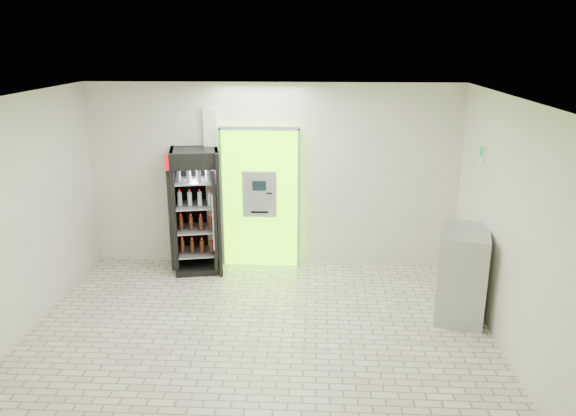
{
  "coord_description": "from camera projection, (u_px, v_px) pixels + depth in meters",
  "views": [
    {
      "loc": [
        0.7,
        -6.35,
        3.64
      ],
      "look_at": [
        0.31,
        1.2,
        1.36
      ],
      "focal_mm": 35.0,
      "sensor_mm": 36.0,
      "label": 1
    }
  ],
  "objects": [
    {
      "name": "steel_cabinet",
      "position": [
        462.0,
        274.0,
        7.54
      ],
      "size": [
        0.84,
        1.05,
        1.23
      ],
      "rotation": [
        0.0,
        0.0,
        -0.26
      ],
      "color": "#A1A3A8",
      "rests_on": "ground"
    },
    {
      "name": "room_shell",
      "position": [
        256.0,
        198.0,
        6.62
      ],
      "size": [
        6.0,
        6.0,
        6.0
      ],
      "color": "silver",
      "rests_on": "ground"
    },
    {
      "name": "ground",
      "position": [
        259.0,
        336.0,
        7.16
      ],
      "size": [
        6.0,
        6.0,
        0.0
      ],
      "primitive_type": "plane",
      "color": "beige",
      "rests_on": "ground"
    },
    {
      "name": "exit_sign",
      "position": [
        482.0,
        154.0,
        7.74
      ],
      "size": [
        0.02,
        0.22,
        0.26
      ],
      "color": "white",
      "rests_on": "room_shell"
    },
    {
      "name": "atm_assembly",
      "position": [
        260.0,
        197.0,
        9.13
      ],
      "size": [
        1.3,
        0.24,
        2.33
      ],
      "color": "#66FE00",
      "rests_on": "ground"
    },
    {
      "name": "pillar",
      "position": [
        213.0,
        188.0,
        9.17
      ],
      "size": [
        0.22,
        0.11,
        2.6
      ],
      "color": "silver",
      "rests_on": "ground"
    },
    {
      "name": "beverage_cooler",
      "position": [
        197.0,
        213.0,
        9.01
      ],
      "size": [
        0.87,
        0.83,
        2.0
      ],
      "rotation": [
        0.0,
        0.0,
        0.2
      ],
      "color": "black",
      "rests_on": "ground"
    }
  ]
}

